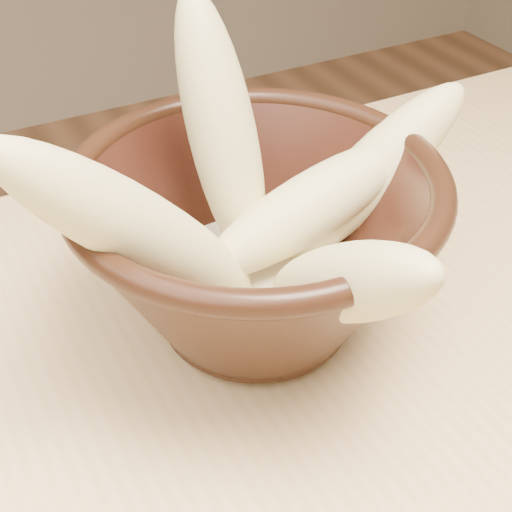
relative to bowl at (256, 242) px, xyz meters
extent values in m
cylinder|color=tan|center=(0.48, 0.18, -0.47)|extent=(0.05, 0.05, 0.71)
cylinder|color=black|center=(0.00, 0.00, -0.07)|extent=(0.10, 0.10, 0.01)
cylinder|color=black|center=(0.00, 0.00, -0.04)|extent=(0.10, 0.10, 0.01)
torus|color=black|center=(0.00, 0.00, 0.05)|extent=(0.23, 0.23, 0.02)
cylinder|color=beige|center=(0.00, 0.00, -0.03)|extent=(0.13, 0.13, 0.02)
ellipsoid|color=#D3C07D|center=(0.00, 0.04, 0.06)|extent=(0.05, 0.11, 0.18)
ellipsoid|color=#D3C07D|center=(-0.08, -0.02, 0.05)|extent=(0.17, 0.06, 0.17)
ellipsoid|color=#D3C07D|center=(0.09, 0.01, 0.02)|extent=(0.15, 0.04, 0.13)
ellipsoid|color=#D3C07D|center=(0.04, 0.00, 0.02)|extent=(0.17, 0.06, 0.08)
ellipsoid|color=#D3C07D|center=(0.01, -0.08, 0.03)|extent=(0.05, 0.15, 0.13)
camera|label=1|loc=(-0.16, -0.31, 0.27)|focal=50.00mm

